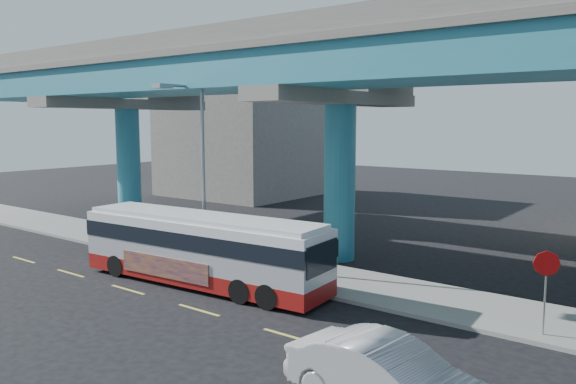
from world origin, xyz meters
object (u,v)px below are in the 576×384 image
Objects in this scene: transit_bus at (202,247)px; sedan at (389,378)px; parked_car at (148,228)px; stop_sign at (546,274)px; street_lamp at (193,149)px.

transit_bus is 11.71m from sedan.
transit_bus is 2.17× the size of sedan.
transit_bus is 2.76× the size of parked_car.
parked_car is 1.57× the size of stop_sign.
stop_sign reaches higher than sedan.
street_lamp reaches higher than stop_sign.
stop_sign is at bearing 5.68° from transit_bus.
street_lamp reaches higher than sedan.
street_lamp is (-12.63, 6.04, 4.60)m from sedan.
sedan reaches higher than parked_car.
parked_car is 0.50× the size of street_lamp.
street_lamp is at bearing -111.71° from parked_car.
sedan is at bearing -27.48° from transit_bus.
stop_sign is (20.42, -1.46, 1.20)m from parked_car.
street_lamp is (6.03, -2.21, 4.59)m from parked_car.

